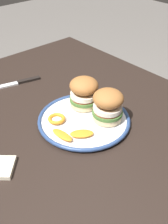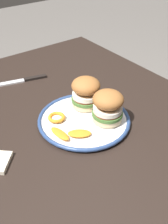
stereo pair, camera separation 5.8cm
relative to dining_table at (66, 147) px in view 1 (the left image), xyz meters
name	(u,v)px [view 1 (the left image)]	position (x,y,z in m)	size (l,w,h in m)	color
dining_table	(66,147)	(0.00, 0.00, 0.00)	(1.13, 0.96, 0.75)	black
dinner_plate	(84,120)	(-0.04, -0.05, 0.11)	(0.29, 0.29, 0.02)	white
sandwich_half_left	(84,92)	(0.01, -0.10, 0.17)	(0.10, 0.10, 0.10)	beige
sandwich_half_right	(108,105)	(-0.09, -0.10, 0.17)	(0.11, 0.11, 0.10)	beige
orange_peel_curled	(57,119)	(0.01, 0.02, 0.13)	(0.07, 0.07, 0.01)	orange
orange_peel_strip_long	(62,135)	(-0.06, 0.06, 0.13)	(0.08, 0.04, 0.01)	orange
orange_peel_strip_short	(82,134)	(-0.10, 0.01, 0.13)	(0.07, 0.08, 0.01)	orange
table_knife	(17,83)	(0.31, -0.01, 0.11)	(0.08, 0.22, 0.01)	silver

